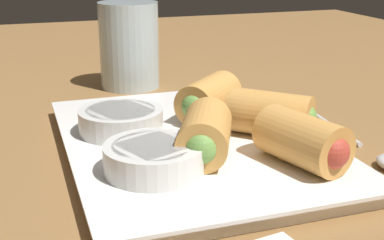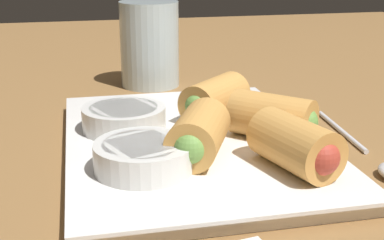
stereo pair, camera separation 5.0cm
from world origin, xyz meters
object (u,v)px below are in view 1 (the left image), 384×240
object	(u,v)px
serving_plate	(192,145)
dipping_bowl_far	(154,157)
spoon	(377,153)
dipping_bowl_near	(121,120)
drinking_glass	(129,45)

from	to	relation	value
serving_plate	dipping_bowl_far	xyz separation A→B (cm)	(-6.25, 5.20, 1.95)
serving_plate	spoon	distance (cm)	16.63
dipping_bowl_near	spoon	world-z (taller)	dipping_bowl_near
dipping_bowl_far	serving_plate	bearing A→B (deg)	-39.73
dipping_bowl_far	spoon	bearing A→B (deg)	-91.29
serving_plate	dipping_bowl_far	size ratio (longest dim) A/B	3.92
spoon	drinking_glass	distance (cm)	35.46
spoon	serving_plate	bearing A→B (deg)	66.21
dipping_bowl_near	drinking_glass	bearing A→B (deg)	-14.50
dipping_bowl_far	spoon	size ratio (longest dim) A/B	0.42
serving_plate	drinking_glass	world-z (taller)	drinking_glass
dipping_bowl_far	spoon	xyz separation A→B (cm)	(-0.46, -20.41, -2.20)
dipping_bowl_far	drinking_glass	bearing A→B (deg)	-8.95
drinking_glass	dipping_bowl_near	bearing A→B (deg)	165.50
serving_plate	drinking_glass	bearing A→B (deg)	0.72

